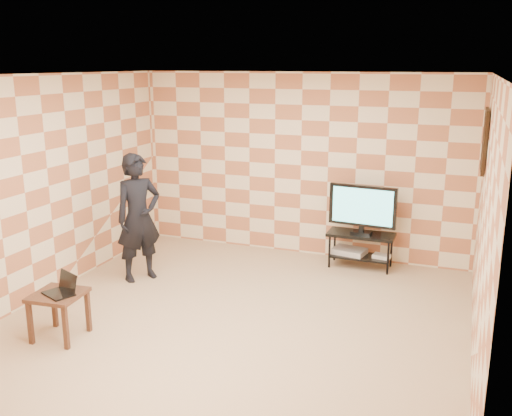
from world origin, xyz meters
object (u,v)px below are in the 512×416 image
(tv_stand, at_px, (361,242))
(tv, at_px, (362,207))
(person, at_px, (139,218))
(side_table, at_px, (58,301))

(tv_stand, relative_size, tv, 0.98)
(tv_stand, bearing_deg, person, -151.30)
(tv, height_order, person, person)
(tv_stand, relative_size, side_table, 1.72)
(tv_stand, bearing_deg, side_table, -128.29)
(tv, bearing_deg, side_table, -128.32)
(tv_stand, height_order, person, person)
(tv_stand, xyz_separation_m, tv, (0.00, -0.00, 0.52))
(side_table, xyz_separation_m, person, (-0.11, 1.78, 0.44))
(person, bearing_deg, tv_stand, -27.37)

